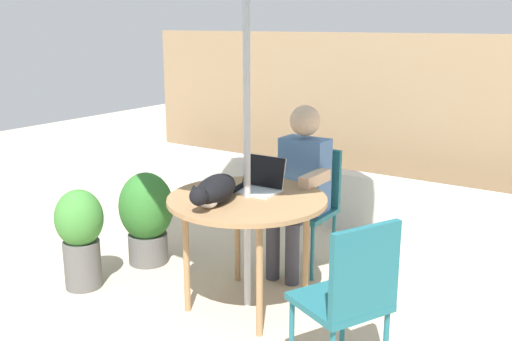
{
  "coord_description": "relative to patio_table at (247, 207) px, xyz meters",
  "views": [
    {
      "loc": [
        1.98,
        -2.86,
        1.81
      ],
      "look_at": [
        0.0,
        0.1,
        0.89
      ],
      "focal_mm": 40.83,
      "sensor_mm": 36.0,
      "label": 1
    }
  ],
  "objects": [
    {
      "name": "ground_plane",
      "position": [
        0.0,
        0.0,
        -0.68
      ],
      "size": [
        14.0,
        14.0,
        0.0
      ],
      "primitive_type": "plane",
      "color": "#BCAD93"
    },
    {
      "name": "person_seated",
      "position": [
        -0.0,
        0.66,
        0.02
      ],
      "size": [
        0.48,
        0.48,
        1.23
      ],
      "color": "#4C72A5",
      "rests_on": "ground"
    },
    {
      "name": "potted_plant_near_fence",
      "position": [
        -1.11,
        -0.41,
        -0.28
      ],
      "size": [
        0.33,
        0.33,
        0.7
      ],
      "color": "#595654",
      "rests_on": "ground"
    },
    {
      "name": "fence_back",
      "position": [
        0.0,
        2.39,
        0.17
      ],
      "size": [
        5.66,
        0.08,
        1.7
      ],
      "primitive_type": "cube",
      "color": "#937756",
      "rests_on": "ground"
    },
    {
      "name": "laptop",
      "position": [
        -0.02,
        0.18,
        0.13
      ],
      "size": [
        0.31,
        0.26,
        0.21
      ],
      "color": "silver",
      "rests_on": "patio_table"
    },
    {
      "name": "potted_plant_by_chair",
      "position": [
        -1.04,
        0.15,
        -0.29
      ],
      "size": [
        0.41,
        0.41,
        0.71
      ],
      "color": "#595654",
      "rests_on": "ground"
    },
    {
      "name": "patio_table",
      "position": [
        0.0,
        0.0,
        0.0
      ],
      "size": [
        1.0,
        1.0,
        0.74
      ],
      "color": "#9E754C",
      "rests_on": "ground"
    },
    {
      "name": "planter_wall_low",
      "position": [
        0.0,
        1.73,
        -0.42
      ],
      "size": [
        5.1,
        0.2,
        0.51
      ],
      "primitive_type": "cube",
      "color": "beige",
      "rests_on": "ground"
    },
    {
      "name": "cat",
      "position": [
        -0.08,
        -0.23,
        0.15
      ],
      "size": [
        0.27,
        0.65,
        0.17
      ],
      "color": "black",
      "rests_on": "patio_table"
    },
    {
      "name": "chair_empty",
      "position": [
        0.92,
        -0.44,
        -0.15
      ],
      "size": [
        0.53,
        0.53,
        0.89
      ],
      "color": "#1E606B",
      "rests_on": "ground"
    },
    {
      "name": "chair_occupied",
      "position": [
        0.0,
        0.82,
        -0.15
      ],
      "size": [
        0.4,
        0.4,
        0.89
      ],
      "color": "#1E606B",
      "rests_on": "ground"
    }
  ]
}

